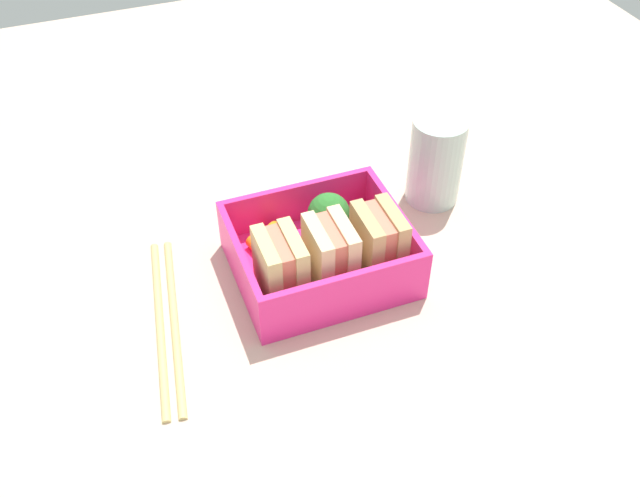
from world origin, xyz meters
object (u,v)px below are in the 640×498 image
(sandwich_left, at_px, (378,242))
(sandwich_center, at_px, (281,268))
(broccoli_floret, at_px, (329,214))
(drinking_glass, at_px, (436,161))
(strawberry_far_left, at_px, (360,215))
(carrot_stick_left, at_px, (263,253))
(sandwich_center_left, at_px, (330,254))
(carrot_stick_far_left, at_px, (291,242))
(chopstick_pair, at_px, (167,321))

(sandwich_left, bearing_deg, sandwich_center, 0.00)
(broccoli_floret, bearing_deg, drinking_glass, -165.44)
(broccoli_floret, bearing_deg, strawberry_far_left, -172.60)
(sandwich_left, relative_size, carrot_stick_left, 1.54)
(sandwich_left, distance_m, strawberry_far_left, 0.06)
(carrot_stick_left, bearing_deg, broccoli_floret, -175.86)
(drinking_glass, bearing_deg, carrot_stick_left, 11.06)
(sandwich_center_left, xyz_separation_m, carrot_stick_left, (0.05, -0.05, -0.02))
(carrot_stick_far_left, bearing_deg, chopstick_pair, 17.07)
(carrot_stick_far_left, relative_size, carrot_stick_left, 1.31)
(sandwich_left, xyz_separation_m, carrot_stick_far_left, (0.06, -0.05, -0.02))
(carrot_stick_far_left, height_order, chopstick_pair, carrot_stick_far_left)
(drinking_glass, bearing_deg, strawberry_far_left, 17.10)
(strawberry_far_left, distance_m, carrot_stick_left, 0.10)
(sandwich_center, height_order, carrot_stick_left, sandwich_center)
(drinking_glass, bearing_deg, sandwich_left, 40.54)
(sandwich_left, height_order, carrot_stick_far_left, sandwich_left)
(sandwich_left, height_order, drinking_glass, drinking_glass)
(strawberry_far_left, xyz_separation_m, chopstick_pair, (0.20, 0.04, -0.02))
(broccoli_floret, relative_size, carrot_stick_far_left, 0.92)
(sandwich_center, bearing_deg, sandwich_center_left, 180.00)
(sandwich_center_left, height_order, chopstick_pair, sandwich_center_left)
(chopstick_pair, bearing_deg, carrot_stick_left, -159.94)
(broccoli_floret, bearing_deg, sandwich_left, 116.26)
(sandwich_left, xyz_separation_m, sandwich_center_left, (0.04, 0.00, 0.00))
(strawberry_far_left, xyz_separation_m, broccoli_floret, (0.03, 0.00, 0.01))
(sandwich_center_left, bearing_deg, carrot_stick_far_left, -69.49)
(carrot_stick_far_left, bearing_deg, sandwich_center, 62.95)
(sandwich_left, relative_size, drinking_glass, 0.68)
(chopstick_pair, bearing_deg, sandwich_left, 176.39)
(sandwich_left, bearing_deg, drinking_glass, -139.46)
(chopstick_pair, bearing_deg, sandwich_center_left, 175.27)
(sandwich_center_left, distance_m, broccoli_floret, 0.06)
(sandwich_left, distance_m, carrot_stick_left, 0.10)
(sandwich_center_left, relative_size, sandwich_center, 1.00)
(sandwich_center, height_order, carrot_stick_far_left, sandwich_center)
(chopstick_pair, bearing_deg, sandwich_center, 173.17)
(sandwich_left, xyz_separation_m, carrot_stick_left, (0.09, -0.05, -0.02))
(sandwich_center, relative_size, chopstick_pair, 0.31)
(sandwich_center_left, xyz_separation_m, drinking_glass, (-0.14, -0.08, 0.00))
(carrot_stick_left, xyz_separation_m, chopstick_pair, (0.10, 0.04, -0.01))
(carrot_stick_left, height_order, drinking_glass, drinking_glass)
(sandwich_left, distance_m, carrot_stick_far_left, 0.08)
(chopstick_pair, xyz_separation_m, drinking_glass, (-0.29, -0.07, 0.04))
(carrot_stick_far_left, distance_m, carrot_stick_left, 0.03)
(carrot_stick_far_left, relative_size, drinking_glass, 0.58)
(chopstick_pair, bearing_deg, drinking_glass, -165.80)
(sandwich_left, height_order, sandwich_center, same)
(sandwich_center_left, bearing_deg, sandwich_left, 180.00)
(carrot_stick_left, relative_size, chopstick_pair, 0.20)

